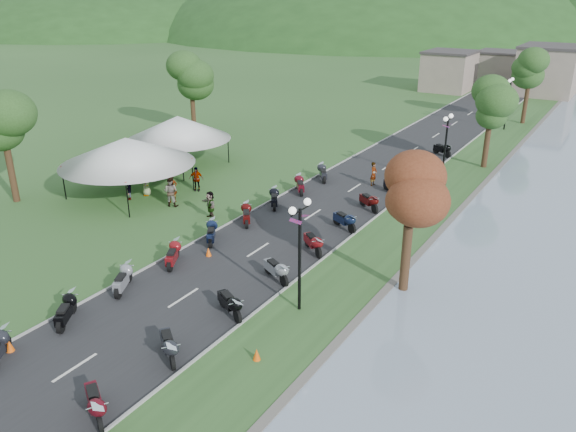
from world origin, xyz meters
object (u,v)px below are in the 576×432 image
Objects in this scene: vendor_tent_main at (128,167)px; pedestrian_c at (129,199)px; pedestrian_b at (172,206)px; pedestrian_a at (173,202)px.

pedestrian_c is (0.62, -0.78, -2.00)m from vendor_tent_main.
pedestrian_b is 1.28× the size of pedestrian_c.
pedestrian_b is (3.85, -0.15, -2.00)m from vendor_tent_main.
pedestrian_b is at bearing 49.71° from pedestrian_c.
vendor_tent_main reaches higher than pedestrian_a.
pedestrian_c is at bearing -7.84° from pedestrian_b.
vendor_tent_main is 4.34m from pedestrian_b.
pedestrian_c is (-2.81, -1.22, 0.00)m from pedestrian_a.
vendor_tent_main is 3.90× the size of pedestrian_c.
pedestrian_a is at bearing 7.40° from vendor_tent_main.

